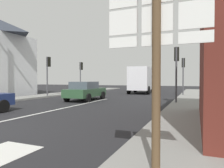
% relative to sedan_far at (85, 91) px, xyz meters
% --- Properties ---
extents(ground_plane, '(80.00, 80.00, 0.00)m').
position_rel_sedan_far_xyz_m(ground_plane, '(1.09, -0.33, -0.76)').
color(ground_plane, '#232326').
extents(sidewalk_right, '(2.28, 44.00, 0.14)m').
position_rel_sedan_far_xyz_m(sidewalk_right, '(7.69, -2.33, -0.69)').
color(sidewalk_right, gray).
rests_on(sidewalk_right, ground).
extents(sidewalk_left, '(2.28, 44.00, 0.14)m').
position_rel_sedan_far_xyz_m(sidewalk_left, '(-5.51, -2.33, -0.69)').
color(sidewalk_left, gray).
rests_on(sidewalk_left, ground).
extents(lane_centre_stripe, '(0.16, 12.00, 0.01)m').
position_rel_sedan_far_xyz_m(lane_centre_stripe, '(1.09, -4.33, -0.75)').
color(lane_centre_stripe, silver).
rests_on(lane_centre_stripe, ground).
extents(sedan_far, '(2.11, 4.27, 1.47)m').
position_rel_sedan_far_xyz_m(sedan_far, '(0.00, 0.00, 0.00)').
color(sedan_far, '#2D5133').
rests_on(sedan_far, ground).
extents(delivery_truck, '(2.74, 5.12, 3.05)m').
position_rel_sedan_far_xyz_m(delivery_truck, '(2.03, 9.54, 0.89)').
color(delivery_truck, silver).
rests_on(delivery_truck, ground).
extents(route_sign_post, '(1.66, 0.14, 3.20)m').
position_rel_sedan_far_xyz_m(route_sign_post, '(7.50, -10.85, 1.24)').
color(route_sign_post, brown).
rests_on(route_sign_post, ground).
extents(traffic_light_near_right, '(0.30, 0.49, 3.76)m').
position_rel_sedan_far_xyz_m(traffic_light_near_right, '(6.85, -0.01, 2.03)').
color(traffic_light_near_right, '#47474C').
rests_on(traffic_light_near_right, ground).
extents(traffic_light_near_left, '(0.30, 0.49, 3.73)m').
position_rel_sedan_far_xyz_m(traffic_light_near_left, '(-4.67, 1.27, 2.00)').
color(traffic_light_near_left, '#47474C').
rests_on(traffic_light_near_left, ground).
extents(traffic_light_far_left, '(0.30, 0.49, 3.68)m').
position_rel_sedan_far_xyz_m(traffic_light_far_left, '(-4.67, 7.14, 1.97)').
color(traffic_light_far_left, '#47474C').
rests_on(traffic_light_far_left, ground).
extents(traffic_light_far_right, '(0.30, 0.49, 3.74)m').
position_rel_sedan_far_xyz_m(traffic_light_far_right, '(6.85, 7.26, 2.00)').
color(traffic_light_far_right, '#47474C').
rests_on(traffic_light_far_right, ground).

